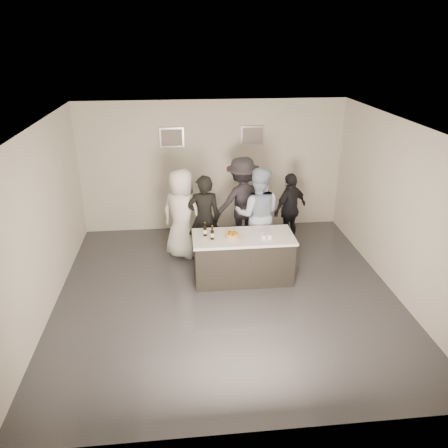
{
  "coord_description": "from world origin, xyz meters",
  "views": [
    {
      "loc": [
        -0.75,
        -6.66,
        4.3
      ],
      "look_at": [
        0.0,
        0.5,
        1.15
      ],
      "focal_mm": 35.0,
      "sensor_mm": 36.0,
      "label": 1
    }
  ],
  "objects_px": {
    "person_main_black": "(204,219)",
    "beer_bottle_a": "(205,229)",
    "bar_counter": "(243,258)",
    "cake": "(232,236)",
    "person_guest_left": "(182,214)",
    "person_main_blue": "(258,214)",
    "person_guest_right": "(290,209)",
    "person_guest_back": "(242,202)",
    "beer_bottle_b": "(212,233)"
  },
  "relations": [
    {
      "from": "bar_counter",
      "to": "cake",
      "type": "xyz_separation_m",
      "value": [
        -0.21,
        -0.04,
        0.49
      ]
    },
    {
      "from": "beer_bottle_a",
      "to": "beer_bottle_b",
      "type": "distance_m",
      "value": 0.2
    },
    {
      "from": "person_main_black",
      "to": "person_guest_right",
      "type": "xyz_separation_m",
      "value": [
        1.91,
        0.59,
        -0.1
      ]
    },
    {
      "from": "bar_counter",
      "to": "person_main_black",
      "type": "height_order",
      "value": "person_main_black"
    },
    {
      "from": "beer_bottle_a",
      "to": "person_main_blue",
      "type": "relative_size",
      "value": 0.13
    },
    {
      "from": "beer_bottle_a",
      "to": "beer_bottle_b",
      "type": "xyz_separation_m",
      "value": [
        0.12,
        -0.16,
        0.0
      ]
    },
    {
      "from": "beer_bottle_a",
      "to": "person_guest_left",
      "type": "distance_m",
      "value": 1.09
    },
    {
      "from": "cake",
      "to": "person_main_blue",
      "type": "xyz_separation_m",
      "value": [
        0.63,
        0.9,
        0.03
      ]
    },
    {
      "from": "person_main_black",
      "to": "person_main_blue",
      "type": "relative_size",
      "value": 0.94
    },
    {
      "from": "cake",
      "to": "person_main_blue",
      "type": "distance_m",
      "value": 1.09
    },
    {
      "from": "bar_counter",
      "to": "person_guest_right",
      "type": "xyz_separation_m",
      "value": [
        1.24,
        1.46,
        0.35
      ]
    },
    {
      "from": "bar_counter",
      "to": "beer_bottle_a",
      "type": "distance_m",
      "value": 0.91
    },
    {
      "from": "person_guest_back",
      "to": "person_guest_left",
      "type": "bearing_deg",
      "value": 3.89
    },
    {
      "from": "cake",
      "to": "person_main_black",
      "type": "relative_size",
      "value": 0.13
    },
    {
      "from": "person_main_black",
      "to": "person_guest_back",
      "type": "distance_m",
      "value": 1.1
    },
    {
      "from": "cake",
      "to": "person_main_black",
      "type": "xyz_separation_m",
      "value": [
        -0.45,
        0.91,
        -0.03
      ]
    },
    {
      "from": "person_guest_back",
      "to": "person_main_black",
      "type": "bearing_deg",
      "value": 22.71
    },
    {
      "from": "person_main_blue",
      "to": "person_guest_back",
      "type": "bearing_deg",
      "value": -62.66
    },
    {
      "from": "bar_counter",
      "to": "person_main_blue",
      "type": "height_order",
      "value": "person_main_blue"
    },
    {
      "from": "person_main_black",
      "to": "person_guest_left",
      "type": "xyz_separation_m",
      "value": [
        -0.44,
        0.22,
        0.03
      ]
    },
    {
      "from": "cake",
      "to": "bar_counter",
      "type": "bearing_deg",
      "value": 11.31
    },
    {
      "from": "person_main_black",
      "to": "person_main_blue",
      "type": "height_order",
      "value": "person_main_blue"
    },
    {
      "from": "person_main_black",
      "to": "person_guest_back",
      "type": "relative_size",
      "value": 0.92
    },
    {
      "from": "cake",
      "to": "person_guest_back",
      "type": "xyz_separation_m",
      "value": [
        0.41,
        1.58,
        0.04
      ]
    },
    {
      "from": "beer_bottle_a",
      "to": "person_main_blue",
      "type": "distance_m",
      "value": 1.35
    },
    {
      "from": "beer_bottle_b",
      "to": "person_guest_back",
      "type": "relative_size",
      "value": 0.13
    },
    {
      "from": "cake",
      "to": "beer_bottle_b",
      "type": "xyz_separation_m",
      "value": [
        -0.36,
        -0.04,
        0.09
      ]
    },
    {
      "from": "bar_counter",
      "to": "person_guest_left",
      "type": "bearing_deg",
      "value": 135.23
    },
    {
      "from": "person_guest_right",
      "to": "bar_counter",
      "type": "bearing_deg",
      "value": 15.2
    },
    {
      "from": "cake",
      "to": "beer_bottle_b",
      "type": "bearing_deg",
      "value": -173.93
    },
    {
      "from": "bar_counter",
      "to": "person_main_black",
      "type": "xyz_separation_m",
      "value": [
        -0.66,
        0.87,
        0.46
      ]
    },
    {
      "from": "bar_counter",
      "to": "cake",
      "type": "relative_size",
      "value": 7.85
    },
    {
      "from": "beer_bottle_b",
      "to": "bar_counter",
      "type": "bearing_deg",
      "value": 8.04
    },
    {
      "from": "person_guest_left",
      "to": "person_guest_right",
      "type": "xyz_separation_m",
      "value": [
        2.34,
        0.37,
        -0.13
      ]
    },
    {
      "from": "person_main_blue",
      "to": "person_guest_left",
      "type": "bearing_deg",
      "value": 1.14
    },
    {
      "from": "person_main_black",
      "to": "person_guest_right",
      "type": "relative_size",
      "value": 1.13
    },
    {
      "from": "person_main_black",
      "to": "beer_bottle_a",
      "type": "bearing_deg",
      "value": 86.44
    },
    {
      "from": "beer_bottle_a",
      "to": "beer_bottle_b",
      "type": "bearing_deg",
      "value": -53.67
    },
    {
      "from": "person_main_blue",
      "to": "person_guest_left",
      "type": "distance_m",
      "value": 1.53
    },
    {
      "from": "person_guest_right",
      "to": "cake",
      "type": "bearing_deg",
      "value": 11.48
    },
    {
      "from": "bar_counter",
      "to": "person_main_black",
      "type": "relative_size",
      "value": 1.03
    },
    {
      "from": "cake",
      "to": "person_guest_right",
      "type": "xyz_separation_m",
      "value": [
        1.46,
        1.51,
        -0.13
      ]
    },
    {
      "from": "person_main_blue",
      "to": "person_guest_right",
      "type": "relative_size",
      "value": 1.2
    },
    {
      "from": "beer_bottle_a",
      "to": "person_guest_left",
      "type": "xyz_separation_m",
      "value": [
        -0.4,
        1.01,
        -0.09
      ]
    },
    {
      "from": "person_guest_left",
      "to": "person_guest_right",
      "type": "height_order",
      "value": "person_guest_left"
    },
    {
      "from": "person_main_black",
      "to": "person_guest_right",
      "type": "distance_m",
      "value": 2.0
    },
    {
      "from": "beer_bottle_b",
      "to": "person_main_blue",
      "type": "height_order",
      "value": "person_main_blue"
    },
    {
      "from": "person_guest_right",
      "to": "person_guest_left",
      "type": "bearing_deg",
      "value": -25.45
    },
    {
      "from": "person_main_black",
      "to": "cake",
      "type": "bearing_deg",
      "value": 114.95
    },
    {
      "from": "beer_bottle_b",
      "to": "person_main_black",
      "type": "bearing_deg",
      "value": 95.2
    }
  ]
}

